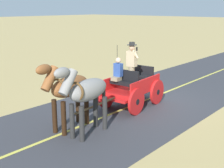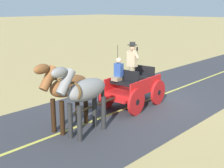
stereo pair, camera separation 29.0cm
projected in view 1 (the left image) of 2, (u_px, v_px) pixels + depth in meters
The scene contains 6 objects.
ground_plane at pixel (144, 101), 12.24m from camera, with size 200.00×200.00×0.00m, color tan.
road_surface at pixel (144, 101), 12.23m from camera, with size 5.45×160.00×0.01m, color #38383D.
road_centre_stripe at pixel (144, 101), 12.23m from camera, with size 0.12×160.00×0.00m, color #DBCC4C.
horse_drawn_carriage at pixel (131, 86), 11.41m from camera, with size 1.61×4.52×2.50m.
horse_near_side at pixel (86, 92), 8.70m from camera, with size 0.72×2.14×2.21m.
horse_off_side at pixel (68, 88), 9.11m from camera, with size 0.76×2.15×2.21m.
Camera 1 is at (-6.66, 9.68, 3.72)m, focal length 48.36 mm.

